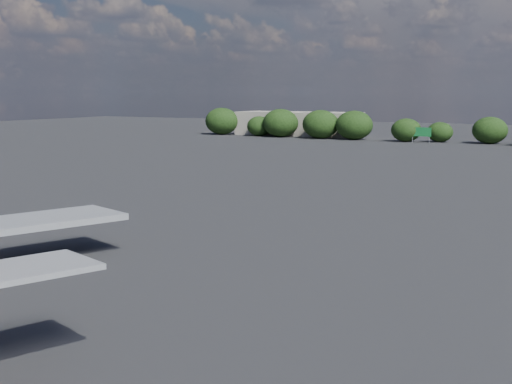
% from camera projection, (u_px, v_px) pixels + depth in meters
% --- Properties ---
extents(ground, '(500.00, 500.00, 0.00)m').
position_uv_depth(ground, '(319.00, 199.00, 99.82)').
color(ground, black).
rests_on(ground, ground).
extents(terminal_building, '(42.00, 16.00, 8.00)m').
position_uv_depth(terminal_building, '(299.00, 124.00, 244.83)').
color(terminal_building, gray).
rests_on(terminal_building, ground).
extents(highway_sign, '(6.00, 0.30, 4.50)m').
position_uv_depth(highway_sign, '(421.00, 132.00, 208.81)').
color(highway_sign, '#125D29').
rests_on(highway_sign, ground).
extents(horizon_treeline, '(207.41, 17.21, 9.35)m').
position_uv_depth(horizon_treeline, '(493.00, 129.00, 202.87)').
color(horizon_treeline, black).
rests_on(horizon_treeline, ground).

